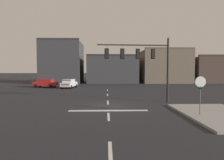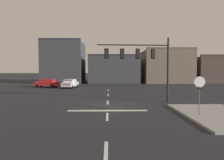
# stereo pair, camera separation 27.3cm
# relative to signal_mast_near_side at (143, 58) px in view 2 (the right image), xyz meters

# --- Properties ---
(ground_plane) EXTENTS (400.00, 400.00, 0.00)m
(ground_plane) POSITION_rel_signal_mast_near_side_xyz_m (-3.56, -1.93, -4.46)
(ground_plane) COLOR #232328
(sidewalk_near_corner) EXTENTS (5.00, 8.00, 0.15)m
(sidewalk_near_corner) POSITION_rel_signal_mast_near_side_xyz_m (4.40, -5.93, -4.39)
(sidewalk_near_corner) COLOR gray
(sidewalk_near_corner) RESTS_ON ground
(stop_bar_paint) EXTENTS (6.40, 0.50, 0.01)m
(stop_bar_paint) POSITION_rel_signal_mast_near_side_xyz_m (-3.56, -3.93, -4.46)
(stop_bar_paint) COLOR silver
(stop_bar_paint) RESTS_ON ground
(lane_centreline) EXTENTS (0.16, 26.40, 0.01)m
(lane_centreline) POSITION_rel_signal_mast_near_side_xyz_m (-3.56, 0.07, -4.46)
(lane_centreline) COLOR silver
(lane_centreline) RESTS_ON ground
(signal_mast_near_side) EXTENTS (7.23, 0.59, 6.54)m
(signal_mast_near_side) POSITION_rel_signal_mast_near_side_xyz_m (0.00, 0.00, 0.00)
(signal_mast_near_side) COLOR black
(signal_mast_near_side) RESTS_ON ground
(stop_sign) EXTENTS (0.76, 0.64, 2.83)m
(stop_sign) POSITION_rel_signal_mast_near_side_xyz_m (2.86, -6.09, -2.32)
(stop_sign) COLOR #56565B
(stop_sign) RESTS_ON ground
(car_lot_nearside) EXTENTS (4.61, 2.33, 1.61)m
(car_lot_nearside) POSITION_rel_signal_mast_near_side_xyz_m (-15.10, 17.21, -3.60)
(car_lot_nearside) COLOR #A81E1E
(car_lot_nearside) RESTS_ON ground
(car_lot_middle) EXTENTS (2.42, 4.63, 1.61)m
(car_lot_middle) POSITION_rel_signal_mast_near_side_xyz_m (-10.51, 16.05, -3.60)
(car_lot_middle) COLOR silver
(car_lot_middle) RESTS_ON ground
(building_row) EXTENTS (55.94, 13.81, 10.71)m
(building_row) POSITION_rel_signal_mast_near_side_xyz_m (6.46, 31.71, -0.51)
(building_row) COLOR #38383D
(building_row) RESTS_ON ground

